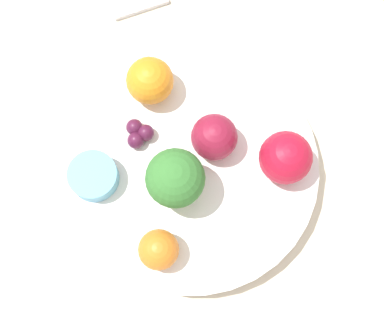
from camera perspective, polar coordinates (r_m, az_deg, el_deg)
The scene contains 11 objects.
ground_plane at distance 0.60m, azimuth -0.00°, elevation -1.43°, with size 6.00×6.00×0.00m, color gray.
table_surface at distance 0.59m, azimuth -0.00°, elevation -1.21°, with size 1.20×1.20×0.02m.
bowl at distance 0.57m, azimuth -0.00°, elevation -0.63°, with size 0.26×0.26×0.03m.
broccoli at distance 0.51m, azimuth -1.80°, elevation -1.74°, with size 0.06×0.06×0.07m.
apple_red at distance 0.54m, azimuth 2.39°, elevation 2.72°, with size 0.05×0.05×0.05m.
apple_green at distance 0.54m, azimuth 9.95°, elevation 0.52°, with size 0.05×0.05×0.05m.
orange_front at distance 0.52m, azimuth -3.59°, elevation -9.26°, with size 0.04×0.04×0.04m.
orange_back at distance 0.56m, azimuth -4.51°, elevation 8.68°, with size 0.05×0.05×0.05m.
grape_cluster at distance 0.56m, azimuth -5.72°, elevation 3.10°, with size 0.03×0.03×0.02m.
small_cup at distance 0.55m, azimuth -10.46°, elevation -1.45°, with size 0.05×0.05×0.02m.
spoon at distance 0.66m, azimuth -5.79°, elevation 16.26°, with size 0.07×0.02×0.01m.
Camera 1 is at (-0.04, -0.13, 0.59)m, focal length 50.00 mm.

